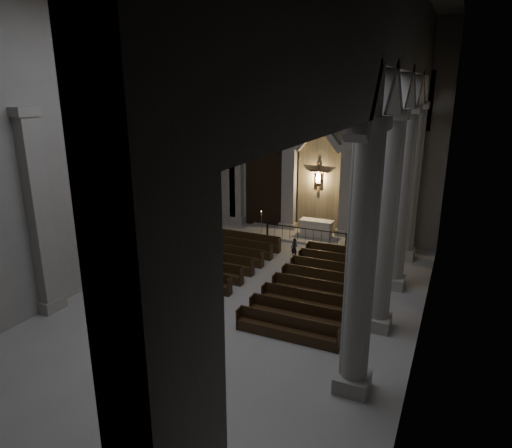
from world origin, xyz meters
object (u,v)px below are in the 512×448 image
at_px(altar_rail, 305,233).
at_px(candle_stand_right, 357,246).
at_px(altar, 316,228).
at_px(worshipper, 294,248).
at_px(candle_stand_left, 261,229).
at_px(pews, 263,278).

distance_m(altar_rail, candle_stand_right, 3.08).
height_order(altar, altar_rail, altar).
xyz_separation_m(altar, worshipper, (-0.09, -3.60, -0.11)).
bearing_deg(altar_rail, candle_stand_left, 173.64).
height_order(candle_stand_right, pews, candle_stand_right).
bearing_deg(candle_stand_right, altar, 152.76).
xyz_separation_m(altar_rail, worshipper, (0.20, -2.41, -0.09)).
distance_m(altar_rail, pews, 6.10).
relative_size(pews, worshipper, 8.65).
relative_size(candle_stand_right, worshipper, 1.33).
bearing_deg(worshipper, altar_rail, 115.02).
distance_m(candle_stand_right, worshipper, 3.59).
bearing_deg(candle_stand_left, altar_rail, -6.36).
relative_size(altar_rail, candle_stand_right, 3.40).
distance_m(altar, candle_stand_right, 3.13).
bearing_deg(pews, altar, 87.75).
distance_m(altar, worshipper, 3.60).
bearing_deg(altar, worshipper, -91.43).
xyz_separation_m(candle_stand_left, pews, (2.91, -6.41, -0.14)).
height_order(altar_rail, worshipper, worshipper).
xyz_separation_m(candle_stand_left, worshipper, (3.10, -2.74, 0.11)).
relative_size(altar_rail, candle_stand_left, 3.13).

